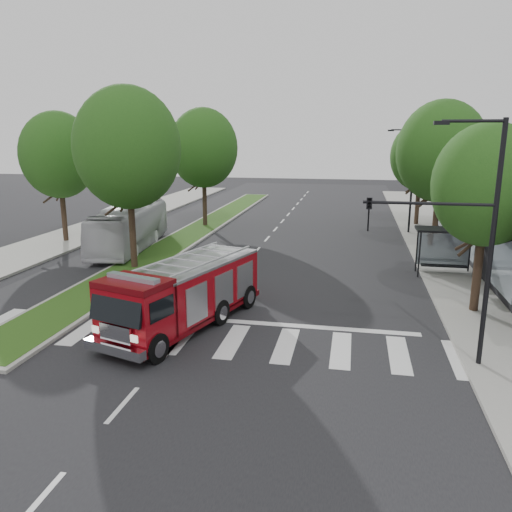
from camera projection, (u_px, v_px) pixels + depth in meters
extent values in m
plane|color=black|center=(204.00, 311.00, 21.84)|extent=(140.00, 140.00, 0.00)
cube|color=gray|center=(461.00, 266.00, 29.01)|extent=(5.00, 80.00, 0.15)
cube|color=gray|center=(43.00, 247.00, 34.08)|extent=(5.00, 80.00, 0.15)
cube|color=gray|center=(198.00, 230.00, 40.12)|extent=(3.00, 50.00, 0.14)
cube|color=#274D16|center=(198.00, 229.00, 40.10)|extent=(2.60, 49.50, 0.02)
cylinder|color=black|center=(419.00, 255.00, 26.77)|extent=(0.08, 0.08, 2.50)
cylinder|color=black|center=(475.00, 257.00, 26.24)|extent=(0.08, 0.08, 2.50)
cylinder|color=black|center=(417.00, 250.00, 27.91)|extent=(0.08, 0.08, 2.50)
cylinder|color=black|center=(470.00, 252.00, 27.38)|extent=(0.08, 0.08, 2.50)
cube|color=black|center=(447.00, 230.00, 26.77)|extent=(3.20, 1.60, 0.12)
cube|color=#8C99A5|center=(443.00, 250.00, 27.73)|extent=(2.80, 0.04, 1.80)
cube|color=black|center=(444.00, 266.00, 27.24)|extent=(2.40, 0.40, 0.08)
cylinder|color=black|center=(477.00, 271.00, 21.15)|extent=(0.36, 0.36, 3.74)
ellipsoid|color=#10370F|center=(487.00, 185.00, 20.29)|extent=(4.40, 4.40, 5.06)
cylinder|color=black|center=(436.00, 219.00, 32.52)|extent=(0.36, 0.36, 4.40)
ellipsoid|color=#10370F|center=(441.00, 151.00, 31.51)|extent=(5.60, 5.60, 6.44)
cylinder|color=black|center=(417.00, 202.00, 42.11)|extent=(0.36, 0.36, 3.96)
ellipsoid|color=#10370F|center=(421.00, 156.00, 41.20)|extent=(5.00, 5.00, 5.75)
cylinder|color=black|center=(132.00, 230.00, 28.15)|extent=(0.36, 0.36, 4.62)
ellipsoid|color=#10370F|center=(128.00, 148.00, 27.09)|extent=(5.80, 5.80, 6.67)
cylinder|color=black|center=(205.00, 201.00, 41.52)|extent=(0.36, 0.36, 4.40)
ellipsoid|color=#10370F|center=(203.00, 148.00, 40.51)|extent=(5.60, 5.60, 6.44)
cylinder|color=black|center=(64.00, 213.00, 35.42)|extent=(0.36, 0.36, 4.18)
ellipsoid|color=#10370F|center=(58.00, 155.00, 34.46)|extent=(5.20, 5.20, 5.98)
cylinder|color=black|center=(491.00, 250.00, 15.59)|extent=(0.16, 0.16, 8.00)
cylinder|color=black|center=(473.00, 121.00, 14.84)|extent=(1.80, 0.10, 0.10)
cube|color=black|center=(442.00, 123.00, 15.03)|extent=(0.45, 0.20, 0.12)
cylinder|color=black|center=(428.00, 204.00, 15.64)|extent=(4.00, 0.10, 0.10)
imported|color=black|center=(369.00, 214.00, 16.07)|extent=(0.18, 0.22, 1.10)
cylinder|color=black|center=(412.00, 182.00, 38.00)|extent=(0.16, 0.16, 8.00)
cylinder|color=black|center=(403.00, 130.00, 37.26)|extent=(1.80, 0.10, 0.10)
cube|color=black|center=(391.00, 130.00, 37.44)|extent=(0.45, 0.20, 0.12)
cube|color=#560409|center=(187.00, 315.00, 20.03)|extent=(4.63, 8.33, 0.24)
cube|color=maroon|center=(197.00, 286.00, 20.45)|extent=(4.07, 6.51, 1.90)
cube|color=maroon|center=(135.00, 314.00, 17.28)|extent=(2.77, 2.34, 1.99)
cube|color=#B2B2B7|center=(196.00, 262.00, 20.21)|extent=(4.07, 6.51, 0.11)
cylinder|color=#B2B2B7|center=(179.00, 256.00, 20.56)|extent=(1.78, 5.47, 0.09)
cylinder|color=#B2B2B7|center=(214.00, 260.00, 19.77)|extent=(1.78, 5.47, 0.09)
cube|color=silver|center=(114.00, 349.00, 16.56)|extent=(2.46, 1.05, 0.33)
cube|color=#8C99A5|center=(133.00, 278.00, 16.98)|extent=(2.09, 0.94, 0.17)
cylinder|color=black|center=(108.00, 336.00, 17.76)|extent=(0.63, 1.10, 1.04)
cylinder|color=black|center=(156.00, 348.00, 16.75)|extent=(0.63, 1.10, 1.04)
cylinder|color=black|center=(176.00, 304.00, 21.17)|extent=(0.63, 1.10, 1.04)
cylinder|color=black|center=(220.00, 312.00, 20.17)|extent=(0.63, 1.10, 1.04)
cylinder|color=black|center=(206.00, 290.00, 23.12)|extent=(0.63, 1.10, 1.04)
cylinder|color=black|center=(247.00, 297.00, 22.12)|extent=(0.63, 1.10, 1.04)
imported|color=silver|center=(130.00, 227.00, 33.53)|extent=(3.86, 10.88, 2.97)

